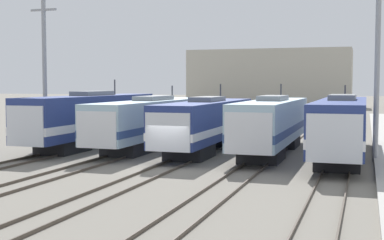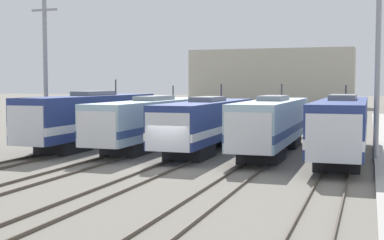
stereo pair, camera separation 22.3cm
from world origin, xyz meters
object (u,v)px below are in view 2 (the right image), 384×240
at_px(locomotive_center_right, 272,124).
at_px(locomotive_far_right, 342,126).
at_px(catenary_tower_right, 378,64).
at_px(locomotive_far_left, 90,118).
at_px(catenary_tower_left, 45,67).
at_px(locomotive_center, 206,124).
at_px(locomotive_center_left, 152,121).

xyz_separation_m(locomotive_center_right, locomotive_far_right, (4.80, -0.83, 0.05)).
bearing_deg(catenary_tower_right, locomotive_far_left, 176.09).
bearing_deg(catenary_tower_left, catenary_tower_right, 0.00).
relative_size(locomotive_center, locomotive_center_right, 1.00).
height_order(locomotive_far_left, locomotive_center_left, locomotive_far_left).
relative_size(locomotive_far_right, catenary_tower_left, 1.55).
relative_size(locomotive_far_right, catenary_tower_right, 1.55).
distance_m(locomotive_center_right, locomotive_far_right, 4.87).
bearing_deg(catenary_tower_left, locomotive_center, 5.54).
bearing_deg(locomotive_far_right, catenary_tower_right, -16.68).
bearing_deg(locomotive_center_right, locomotive_far_left, -179.96).
relative_size(locomotive_center, locomotive_far_right, 0.89).
relative_size(catenary_tower_left, catenary_tower_right, 1.00).
relative_size(locomotive_far_left, catenary_tower_left, 1.48).
bearing_deg(catenary_tower_left, locomotive_far_right, 1.63).
distance_m(locomotive_center_left, catenary_tower_left, 9.25).
xyz_separation_m(locomotive_center, locomotive_center_right, (4.80, 0.24, 0.05)).
height_order(locomotive_far_left, catenary_tower_right, catenary_tower_right).
xyz_separation_m(locomotive_far_left, locomotive_center_right, (14.40, 0.01, -0.12)).
bearing_deg(catenary_tower_left, locomotive_center_left, 18.51).
xyz_separation_m(locomotive_center_left, locomotive_center_right, (9.60, -1.15, 0.05)).
distance_m(locomotive_center, locomotive_far_right, 9.62).
bearing_deg(locomotive_center_left, locomotive_center, -16.23).
bearing_deg(locomotive_center, locomotive_far_right, -3.53).
distance_m(locomotive_center_left, locomotive_center_right, 9.67).
relative_size(locomotive_far_left, locomotive_center, 1.07).
xyz_separation_m(locomotive_far_left, locomotive_center, (9.60, -0.23, -0.17)).
height_order(locomotive_center, catenary_tower_left, catenary_tower_left).
distance_m(locomotive_center, catenary_tower_left, 13.36).
bearing_deg(locomotive_center_left, locomotive_far_left, -166.35).
xyz_separation_m(locomotive_far_left, locomotive_center_left, (4.80, 1.17, -0.17)).
xyz_separation_m(locomotive_center, catenary_tower_left, (-12.64, -1.23, 4.15)).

